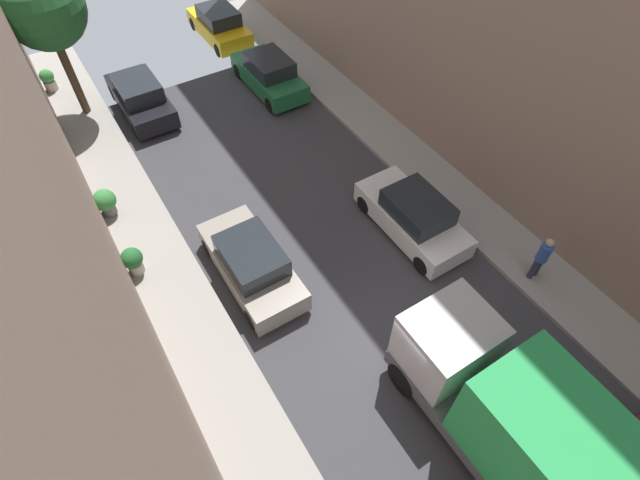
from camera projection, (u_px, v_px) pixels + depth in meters
name	position (u px, v px, depth m)	size (l,w,h in m)	color
ground	(412.00, 346.00, 13.69)	(32.00, 32.00, 0.00)	#38383D
sidewalk_left	(254.00, 443.00, 11.94)	(2.00, 44.00, 0.15)	gray
sidewalk_right	(535.00, 269.00, 15.33)	(2.00, 44.00, 0.15)	gray
parked_car_left_3	(252.00, 263.00, 14.67)	(1.78, 4.20, 1.57)	gray
parked_car_left_4	(141.00, 97.00, 20.19)	(1.78, 4.20, 1.57)	black
parked_car_right_2	(413.00, 216.00, 15.90)	(1.78, 4.20, 1.57)	white
parked_car_right_3	(269.00, 74.00, 21.31)	(1.78, 4.20, 1.57)	#1E6638
parked_car_right_4	(219.00, 25.00, 24.15)	(1.78, 4.20, 1.57)	gold
delivery_truck	(528.00, 435.00, 10.40)	(2.26, 6.60, 3.38)	#4C4C51
pedestrian	(542.00, 257.00, 14.38)	(0.40, 0.36, 1.72)	#2D334C
street_tree_0	(42.00, 8.00, 17.18)	(3.02, 3.02, 5.90)	brown
potted_plant_2	(133.00, 260.00, 14.76)	(0.66, 0.66, 1.00)	#B2A899
potted_plant_4	(48.00, 79.00, 21.17)	(0.59, 0.59, 0.95)	#B2A899
potted_plant_5	(105.00, 202.00, 16.33)	(0.76, 0.76, 1.02)	slate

